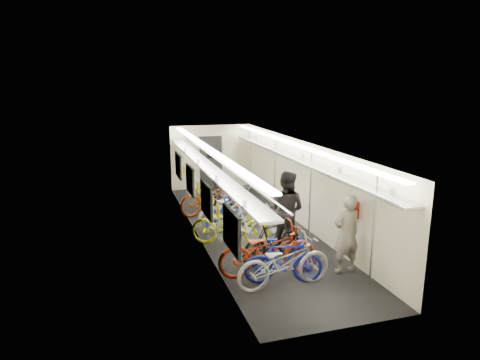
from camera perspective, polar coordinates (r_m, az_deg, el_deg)
train_car_shell at (r=11.98m, az=-1.13°, el=1.74°), size 10.00×10.00×10.00m
bicycle_0 at (r=8.62m, az=5.90°, el=-10.87°), size 2.03×0.83×1.04m
bicycle_1 at (r=8.78m, az=5.82°, el=-10.67°), size 1.68×0.80×0.97m
bicycle_2 at (r=9.08m, az=3.73°, el=-9.31°), size 2.16×0.84×1.12m
bicycle_3 at (r=9.75m, az=4.36°, el=-7.98°), size 1.77×1.05×1.03m
bicycle_4 at (r=10.72m, az=-1.34°, el=-5.97°), size 2.07×1.35×1.03m
bicycle_5 at (r=10.64m, az=1.52°, el=-5.96°), size 1.87×1.07×1.08m
bicycle_6 at (r=11.97m, az=-1.40°, el=-3.61°), size 2.31×1.58×1.15m
bicycle_7 at (r=11.76m, az=-0.84°, el=-4.27°), size 1.73×0.72×1.01m
bicycle_8 at (r=13.16m, az=-3.85°, el=-2.19°), size 2.20×1.21×1.10m
bicycle_9 at (r=13.66m, az=-2.32°, el=-1.93°), size 1.62×0.62×0.95m
passenger_near at (r=9.36m, az=13.99°, el=-7.00°), size 0.65×0.44×1.72m
passenger_mid at (r=10.44m, az=6.14°, el=-3.98°), size 1.18×1.17×1.92m
backpack at (r=9.60m, az=14.82°, el=-3.91°), size 0.27×0.15×0.38m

